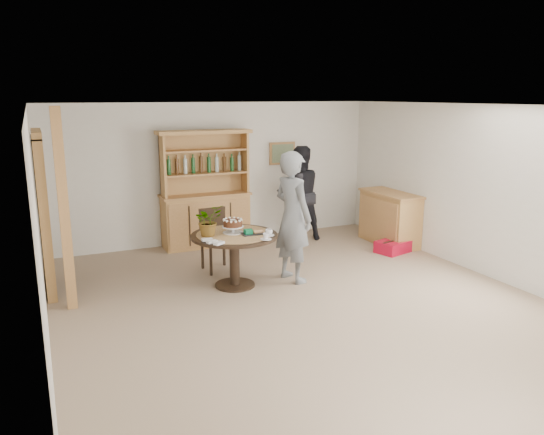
{
  "coord_description": "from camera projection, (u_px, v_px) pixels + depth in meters",
  "views": [
    {
      "loc": [
        -2.97,
        -5.55,
        2.62
      ],
      "look_at": [
        -0.19,
        0.63,
        1.05
      ],
      "focal_mm": 35.0,
      "sensor_mm": 36.0,
      "label": 1
    }
  ],
  "objects": [
    {
      "name": "birthday_cake",
      "position": [
        233.0,
        224.0,
        7.3
      ],
      "size": [
        0.3,
        0.3,
        0.2
      ],
      "color": "white",
      "rests_on": "dining_table"
    },
    {
      "name": "dining_table",
      "position": [
        234.0,
        245.0,
        7.32
      ],
      "size": [
        1.2,
        1.2,
        0.76
      ],
      "color": "black",
      "rests_on": "ground"
    },
    {
      "name": "ground",
      "position": [
        306.0,
        307.0,
        6.71
      ],
      "size": [
        7.0,
        7.0,
        0.0
      ],
      "primitive_type": "plane",
      "color": "tan",
      "rests_on": "ground"
    },
    {
      "name": "dining_chair",
      "position": [
        215.0,
        235.0,
        8.07
      ],
      "size": [
        0.44,
        0.44,
        0.95
      ],
      "rotation": [
        0.0,
        0.0,
        0.06
      ],
      "color": "black",
      "rests_on": "ground"
    },
    {
      "name": "pine_post",
      "position": [
        64.0,
        211.0,
        6.42
      ],
      "size": [
        0.12,
        0.12,
        2.5
      ],
      "primitive_type": "cube",
      "color": "tan",
      "rests_on": "ground"
    },
    {
      "name": "doorway",
      "position": [
        43.0,
        211.0,
        7.07
      ],
      "size": [
        0.13,
        1.1,
        2.18
      ],
      "color": "black",
      "rests_on": "ground"
    },
    {
      "name": "flower_vase",
      "position": [
        208.0,
        220.0,
        7.14
      ],
      "size": [
        0.47,
        0.44,
        0.42
      ],
      "primitive_type": "imported",
      "rotation": [
        0.0,
        0.0,
        0.35
      ],
      "color": "#3F7233",
      "rests_on": "dining_table"
    },
    {
      "name": "hutch",
      "position": [
        205.0,
        208.0,
        9.32
      ],
      "size": [
        1.62,
        0.54,
        2.04
      ],
      "color": "tan",
      "rests_on": "ground"
    },
    {
      "name": "teen_boy",
      "position": [
        293.0,
        217.0,
        7.5
      ],
      "size": [
        0.6,
        0.77,
        1.87
      ],
      "primitive_type": "imported",
      "rotation": [
        0.0,
        0.0,
        1.82
      ],
      "color": "slate",
      "rests_on": "ground"
    },
    {
      "name": "room_shell",
      "position": [
        308.0,
        171.0,
        6.33
      ],
      "size": [
        6.04,
        7.04,
        2.52
      ],
      "color": "white",
      "rests_on": "ground"
    },
    {
      "name": "adult_person",
      "position": [
        299.0,
        194.0,
        9.65
      ],
      "size": [
        0.85,
        0.66,
        1.74
      ],
      "primitive_type": "imported",
      "rotation": [
        0.0,
        0.0,
        3.14
      ],
      "color": "black",
      "rests_on": "ground"
    },
    {
      "name": "coffee_cup_b",
      "position": [
        266.0,
        237.0,
        6.99
      ],
      "size": [
        0.15,
        0.15,
        0.08
      ],
      "color": "silver",
      "rests_on": "dining_table"
    },
    {
      "name": "sideboard",
      "position": [
        390.0,
        218.0,
        9.48
      ],
      "size": [
        0.54,
        1.26,
        0.94
      ],
      "color": "tan",
      "rests_on": "ground"
    },
    {
      "name": "red_suitcase",
      "position": [
        394.0,
        246.0,
        9.05
      ],
      "size": [
        0.69,
        0.55,
        0.21
      ],
      "rotation": [
        0.0,
        0.0,
        0.27
      ],
      "color": "red",
      "rests_on": "ground"
    },
    {
      "name": "napkins",
      "position": [
        213.0,
        242.0,
        6.84
      ],
      "size": [
        0.24,
        0.33,
        0.03
      ],
      "color": "white",
      "rests_on": "dining_table"
    },
    {
      "name": "coffee_cup_a",
      "position": [
        269.0,
        233.0,
        7.19
      ],
      "size": [
        0.15,
        0.15,
        0.09
      ],
      "color": "silver",
      "rests_on": "dining_table"
    },
    {
      "name": "gift_tray",
      "position": [
        252.0,
        232.0,
        7.26
      ],
      "size": [
        0.3,
        0.2,
        0.08
      ],
      "color": "black",
      "rests_on": "dining_table"
    }
  ]
}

